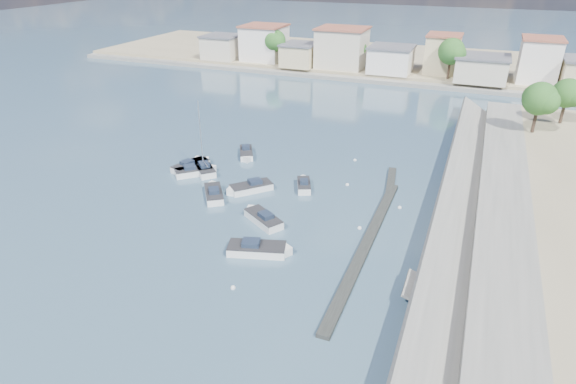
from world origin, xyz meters
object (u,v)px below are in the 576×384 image
(motorboat_f, at_px, (304,185))
(sailboat, at_px, (203,167))
(motorboat_c, at_px, (262,218))
(motorboat_b, at_px, (196,171))
(motorboat_d, at_px, (249,188))
(motorboat_h, at_px, (260,250))
(motorboat_e, at_px, (192,166))
(motorboat_a, at_px, (214,193))
(motorboat_g, at_px, (246,154))

(motorboat_f, distance_m, sailboat, 13.28)
(motorboat_c, bearing_deg, motorboat_b, 148.65)
(motorboat_d, relative_size, motorboat_h, 0.81)
(motorboat_b, distance_m, motorboat_e, 1.87)
(motorboat_b, bearing_deg, motorboat_f, 5.50)
(motorboat_h, bearing_deg, motorboat_c, 112.70)
(motorboat_a, bearing_deg, sailboat, 129.77)
(motorboat_g, distance_m, sailboat, 6.66)
(motorboat_h, bearing_deg, motorboat_f, 93.99)
(motorboat_c, xyz_separation_m, motorboat_h, (2.17, -5.20, -0.00))
(motorboat_f, bearing_deg, motorboat_c, -97.86)
(motorboat_h, bearing_deg, motorboat_g, 119.36)
(motorboat_b, relative_size, motorboat_f, 1.15)
(motorboat_e, distance_m, motorboat_g, 7.51)
(motorboat_g, bearing_deg, motorboat_b, -112.98)
(motorboat_b, bearing_deg, sailboat, 85.00)
(motorboat_g, bearing_deg, motorboat_d, -61.95)
(motorboat_c, distance_m, motorboat_d, 7.08)
(motorboat_d, bearing_deg, motorboat_h, -59.57)
(motorboat_a, bearing_deg, motorboat_c, -22.88)
(motorboat_c, distance_m, motorboat_g, 17.36)
(motorboat_b, bearing_deg, motorboat_g, 67.02)
(motorboat_b, distance_m, motorboat_d, 8.17)
(motorboat_a, xyz_separation_m, motorboat_f, (8.45, 5.67, -0.00))
(motorboat_e, height_order, motorboat_f, same)
(motorboat_d, bearing_deg, motorboat_c, -53.43)
(motorboat_f, bearing_deg, motorboat_e, 179.87)
(motorboat_c, relative_size, sailboat, 0.54)
(motorboat_f, bearing_deg, motorboat_d, -150.76)
(motorboat_g, height_order, sailboat, sailboat)
(motorboat_d, distance_m, motorboat_h, 12.62)
(motorboat_b, relative_size, motorboat_g, 1.00)
(motorboat_c, height_order, motorboat_d, same)
(motorboat_a, bearing_deg, motorboat_h, -41.24)
(motorboat_a, bearing_deg, motorboat_f, 33.85)
(motorboat_c, xyz_separation_m, motorboat_d, (-4.22, 5.69, -0.00))
(motorboat_e, xyz_separation_m, motorboat_f, (14.73, -0.03, -0.00))
(motorboat_c, distance_m, motorboat_f, 8.81)
(motorboat_f, bearing_deg, motorboat_b, -174.50)
(motorboat_a, height_order, motorboat_f, same)
(motorboat_b, height_order, motorboat_h, same)
(motorboat_a, distance_m, motorboat_e, 8.48)
(motorboat_g, bearing_deg, motorboat_f, -30.60)
(sailboat, bearing_deg, motorboat_a, -50.23)
(motorboat_h, bearing_deg, sailboat, 135.38)
(motorboat_f, bearing_deg, motorboat_g, 149.40)
(motorboat_f, bearing_deg, motorboat_a, -146.15)
(motorboat_d, height_order, sailboat, sailboat)
(motorboat_f, height_order, motorboat_g, same)
(motorboat_c, bearing_deg, motorboat_h, -67.30)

